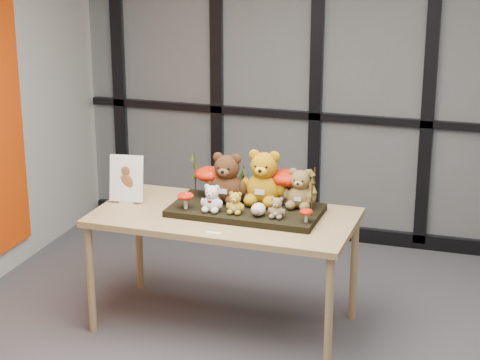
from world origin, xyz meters
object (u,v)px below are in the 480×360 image
(bear_brown_medium, at_px, (227,175))
(mushroom_back_right, at_px, (288,185))
(mushroom_front_left, at_px, (186,200))
(bear_small_yellow, at_px, (235,201))
(bear_white_bow, at_px, (212,196))
(bear_beige_small, at_px, (277,206))
(diorama_tray, at_px, (246,210))
(display_table, at_px, (224,224))
(bear_pooh_yellow, at_px, (264,174))
(bear_tan_back, at_px, (300,186))
(mushroom_back_left, at_px, (210,181))
(sign_holder, at_px, (126,181))
(plush_cream_hedgehog, at_px, (258,209))
(mushroom_front_right, at_px, (306,215))

(bear_brown_medium, bearing_deg, mushroom_back_right, 13.82)
(mushroom_front_left, bearing_deg, bear_small_yellow, 2.26)
(bear_white_bow, distance_m, mushroom_front_left, 0.18)
(bear_beige_small, bearing_deg, mushroom_back_right, 92.52)
(bear_white_bow, bearing_deg, bear_beige_small, 1.77)
(diorama_tray, bearing_deg, display_table, -153.43)
(bear_small_yellow, bearing_deg, bear_pooh_yellow, 65.23)
(diorama_tray, height_order, bear_pooh_yellow, bear_pooh_yellow)
(bear_small_yellow, xyz_separation_m, bear_white_bow, (-0.15, -0.01, 0.02))
(diorama_tray, height_order, bear_tan_back, bear_tan_back)
(bear_tan_back, bearing_deg, bear_beige_small, -109.99)
(display_table, relative_size, mushroom_front_left, 14.15)
(display_table, relative_size, bear_tan_back, 5.94)
(bear_brown_medium, relative_size, bear_white_bow, 1.88)
(bear_small_yellow, height_order, mushroom_back_left, mushroom_back_left)
(diorama_tray, distance_m, bear_white_bow, 0.26)
(bear_white_bow, bearing_deg, sign_holder, 171.94)
(bear_brown_medium, xyz_separation_m, mushroom_back_right, (0.38, 0.09, -0.06))
(bear_pooh_yellow, distance_m, bear_beige_small, 0.31)
(bear_small_yellow, bearing_deg, mushroom_front_left, -176.75)
(mushroom_back_left, relative_size, mushroom_front_left, 1.91)
(bear_tan_back, distance_m, mushroom_back_left, 0.62)
(bear_tan_back, height_order, bear_small_yellow, bear_tan_back)
(bear_pooh_yellow, distance_m, plush_cream_hedgehog, 0.29)
(bear_tan_back, height_order, mushroom_back_right, bear_tan_back)
(bear_pooh_yellow, bearing_deg, bear_tan_back, -0.95)
(bear_brown_medium, bearing_deg, mushroom_back_left, 158.74)
(display_table, height_order, bear_pooh_yellow, bear_pooh_yellow)
(mushroom_back_right, bearing_deg, bear_beige_small, -88.47)
(bear_beige_small, height_order, mushroom_front_left, bear_beige_small)
(mushroom_front_right, bearing_deg, bear_beige_small, 173.40)
(bear_brown_medium, distance_m, bear_tan_back, 0.49)
(bear_beige_small, xyz_separation_m, mushroom_front_right, (0.19, -0.02, -0.03))
(bear_tan_back, xyz_separation_m, sign_holder, (-1.16, -0.14, -0.03))
(plush_cream_hedgehog, relative_size, sign_holder, 0.28)
(bear_small_yellow, distance_m, plush_cream_hedgehog, 0.16)
(bear_white_bow, xyz_separation_m, plush_cream_hedgehog, (0.31, 0.00, -0.05))
(bear_tan_back, bearing_deg, bear_brown_medium, -174.59)
(bear_pooh_yellow, bearing_deg, mushroom_front_right, -36.56)
(plush_cream_hedgehog, distance_m, mushroom_back_right, 0.32)
(plush_cream_hedgehog, distance_m, mushroom_front_left, 0.48)
(bear_white_bow, bearing_deg, bear_tan_back, 26.05)
(bear_beige_small, xyz_separation_m, mushroom_front_left, (-0.60, -0.01, -0.01))
(bear_tan_back, bearing_deg, mushroom_front_right, -67.41)
(display_table, height_order, sign_holder, sign_holder)
(bear_beige_small, bearing_deg, plush_cream_hedgehog, -177.75)
(diorama_tray, xyz_separation_m, mushroom_front_right, (0.44, -0.15, 0.07))
(bear_pooh_yellow, xyz_separation_m, bear_white_bow, (-0.27, -0.25, -0.10))
(bear_tan_back, distance_m, bear_small_yellow, 0.44)
(mushroom_back_left, relative_size, mushroom_back_right, 0.92)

